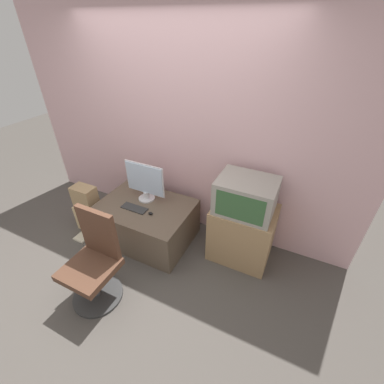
{
  "coord_description": "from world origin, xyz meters",
  "views": [
    {
      "loc": [
        1.44,
        -1.23,
        2.38
      ],
      "look_at": [
        0.39,
        0.94,
        0.76
      ],
      "focal_mm": 24.0,
      "sensor_mm": 36.0,
      "label": 1
    }
  ],
  "objects_px": {
    "keyboard": "(134,208)",
    "book": "(82,237)",
    "cardboard_box_lower": "(90,217)",
    "office_chair": "(95,264)",
    "mouse": "(151,213)",
    "crt_tv": "(246,196)",
    "main_monitor": "(145,182)"
  },
  "relations": [
    {
      "from": "cardboard_box_lower",
      "to": "office_chair",
      "type": "bearing_deg",
      "value": -41.2
    },
    {
      "from": "main_monitor",
      "to": "cardboard_box_lower",
      "type": "distance_m",
      "value": 0.99
    },
    {
      "from": "keyboard",
      "to": "book",
      "type": "relative_size",
      "value": 1.96
    },
    {
      "from": "office_chair",
      "to": "book",
      "type": "relative_size",
      "value": 5.95
    },
    {
      "from": "main_monitor",
      "to": "crt_tv",
      "type": "height_order",
      "value": "crt_tv"
    },
    {
      "from": "cardboard_box_lower",
      "to": "keyboard",
      "type": "bearing_deg",
      "value": 5.73
    },
    {
      "from": "main_monitor",
      "to": "office_chair",
      "type": "bearing_deg",
      "value": -85.11
    },
    {
      "from": "main_monitor",
      "to": "crt_tv",
      "type": "bearing_deg",
      "value": 4.07
    },
    {
      "from": "keyboard",
      "to": "cardboard_box_lower",
      "type": "bearing_deg",
      "value": -174.27
    },
    {
      "from": "keyboard",
      "to": "mouse",
      "type": "distance_m",
      "value": 0.24
    },
    {
      "from": "keyboard",
      "to": "mouse",
      "type": "height_order",
      "value": "mouse"
    },
    {
      "from": "main_monitor",
      "to": "keyboard",
      "type": "relative_size",
      "value": 1.62
    },
    {
      "from": "keyboard",
      "to": "office_chair",
      "type": "bearing_deg",
      "value": -82.24
    },
    {
      "from": "crt_tv",
      "to": "book",
      "type": "height_order",
      "value": "crt_tv"
    },
    {
      "from": "crt_tv",
      "to": "cardboard_box_lower",
      "type": "height_order",
      "value": "crt_tv"
    },
    {
      "from": "main_monitor",
      "to": "office_chair",
      "type": "relative_size",
      "value": 0.54
    },
    {
      "from": "crt_tv",
      "to": "book",
      "type": "xyz_separation_m",
      "value": [
        -1.92,
        -0.62,
        -0.86
      ]
    },
    {
      "from": "office_chair",
      "to": "cardboard_box_lower",
      "type": "height_order",
      "value": "office_chair"
    },
    {
      "from": "main_monitor",
      "to": "cardboard_box_lower",
      "type": "height_order",
      "value": "main_monitor"
    },
    {
      "from": "crt_tv",
      "to": "main_monitor",
      "type": "bearing_deg",
      "value": -175.93
    },
    {
      "from": "main_monitor",
      "to": "keyboard",
      "type": "height_order",
      "value": "main_monitor"
    },
    {
      "from": "office_chair",
      "to": "mouse",
      "type": "bearing_deg",
      "value": 80.58
    },
    {
      "from": "main_monitor",
      "to": "keyboard",
      "type": "xyz_separation_m",
      "value": [
        -0.02,
        -0.23,
        -0.25
      ]
    },
    {
      "from": "mouse",
      "to": "crt_tv",
      "type": "distance_m",
      "value": 1.1
    },
    {
      "from": "mouse",
      "to": "office_chair",
      "type": "xyz_separation_m",
      "value": [
        -0.13,
        -0.79,
        -0.1
      ]
    },
    {
      "from": "office_chair",
      "to": "book",
      "type": "xyz_separation_m",
      "value": [
        -0.8,
        0.5,
        -0.41
      ]
    },
    {
      "from": "keyboard",
      "to": "book",
      "type": "bearing_deg",
      "value": -156.3
    },
    {
      "from": "main_monitor",
      "to": "mouse",
      "type": "distance_m",
      "value": 0.41
    },
    {
      "from": "keyboard",
      "to": "crt_tv",
      "type": "xyz_separation_m",
      "value": [
        1.23,
        0.32,
        0.35
      ]
    },
    {
      "from": "keyboard",
      "to": "cardboard_box_lower",
      "type": "relative_size",
      "value": 0.91
    },
    {
      "from": "mouse",
      "to": "office_chair",
      "type": "height_order",
      "value": "office_chair"
    },
    {
      "from": "crt_tv",
      "to": "mouse",
      "type": "bearing_deg",
      "value": -161.54
    }
  ]
}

